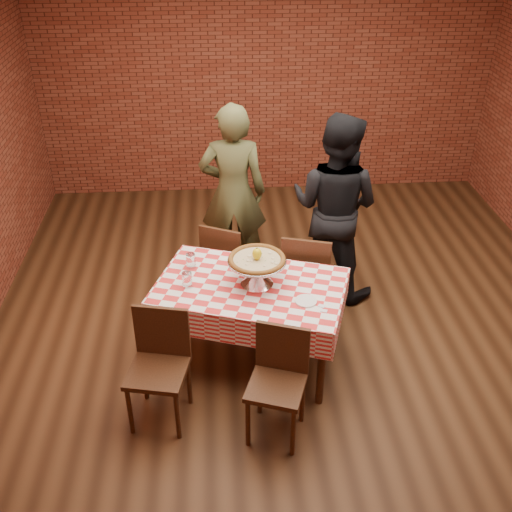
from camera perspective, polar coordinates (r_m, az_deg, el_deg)
name	(u,v)px	position (r m, az deg, el deg)	size (l,w,h in m)	color
ground	(294,329)	(5.48, 3.64, -6.92)	(6.00, 6.00, 0.00)	black
back_wall	(267,78)	(7.53, 1.03, 16.58)	(5.50, 5.50, 0.00)	maroon
table	(251,324)	(4.93, -0.52, -6.43)	(1.44, 0.86, 0.75)	#432412
tablecloth	(250,298)	(4.77, -0.53, -3.99)	(1.48, 0.90, 0.25)	red
pizza_stand	(257,272)	(4.67, 0.09, -1.52)	(0.47, 0.47, 0.21)	silver
pizza	(257,260)	(4.61, 0.09, -0.37)	(0.44, 0.44, 0.03)	#C5B68A
lemon	(257,254)	(4.58, 0.09, 0.20)	(0.07, 0.07, 0.10)	yellow
water_glass_left	(187,280)	(4.68, -6.57, -2.25)	(0.08, 0.08, 0.12)	white
water_glass_right	(191,261)	(4.91, -6.21, -0.44)	(0.08, 0.08, 0.12)	white
side_plate	(306,301)	(4.53, 4.76, -4.27)	(0.17, 0.17, 0.01)	white
sweetener_packet_a	(324,311)	(4.45, 6.46, -5.19)	(0.05, 0.04, 0.01)	white
sweetener_packet_b	(322,306)	(4.50, 6.25, -4.74)	(0.05, 0.04, 0.01)	white
condiment_caddy	(269,259)	(4.88, 1.26, -0.27)	(0.11, 0.09, 0.15)	silver
chair_near_left	(158,373)	(4.44, -9.33, -10.87)	(0.41, 0.41, 0.89)	#432412
chair_near_right	(276,389)	(4.29, 1.93, -12.51)	(0.38, 0.38, 0.86)	#432412
chair_far_left	(229,261)	(5.60, -2.60, -0.50)	(0.39, 0.39, 0.87)	#432412
chair_far_right	(307,273)	(5.41, 4.91, -1.66)	(0.43, 0.43, 0.91)	#432412
diner_olive	(233,193)	(5.84, -2.20, 6.02)	(0.65, 0.43, 1.78)	#474828
diner_black	(335,207)	(5.60, 7.48, 4.64)	(0.87, 0.68, 1.78)	black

